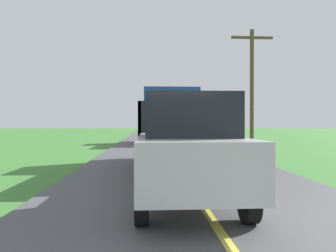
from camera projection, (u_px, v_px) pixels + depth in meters
name	position (u px, v px, depth m)	size (l,w,h in m)	color
banana_truck_near	(173.00, 124.00, 11.87)	(2.38, 5.82, 2.80)	#2D2D30
banana_truck_far	(157.00, 124.00, 24.48)	(2.38, 5.81, 2.80)	#2D2D30
utility_pole_roadside	(252.00, 86.00, 16.25)	(2.09, 0.20, 6.20)	brown
following_car	(186.00, 148.00, 5.87)	(1.74, 4.10, 1.92)	#B7BABF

